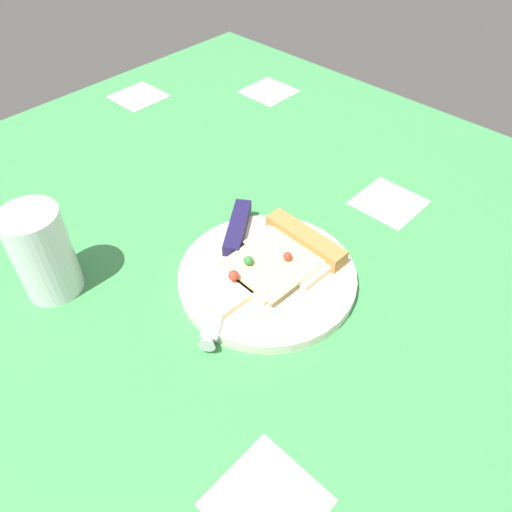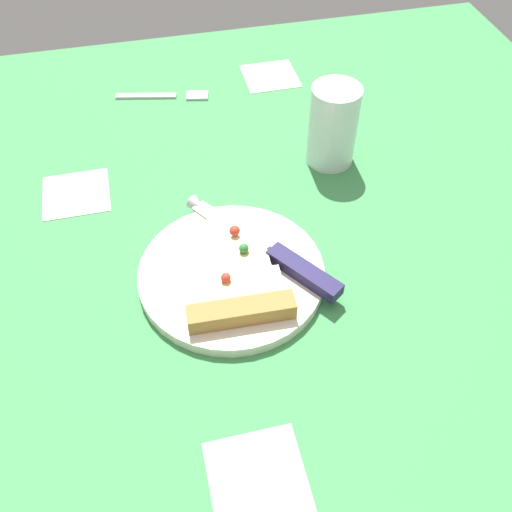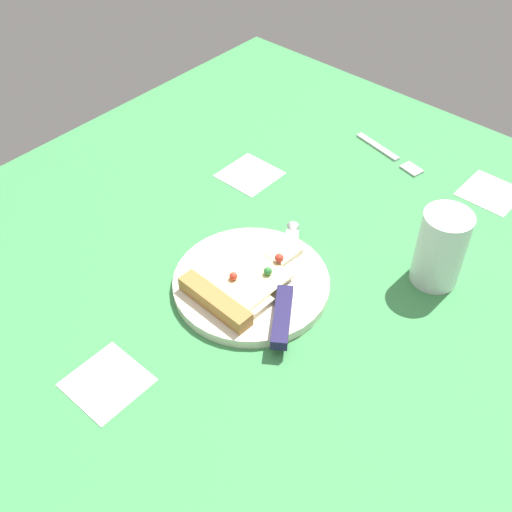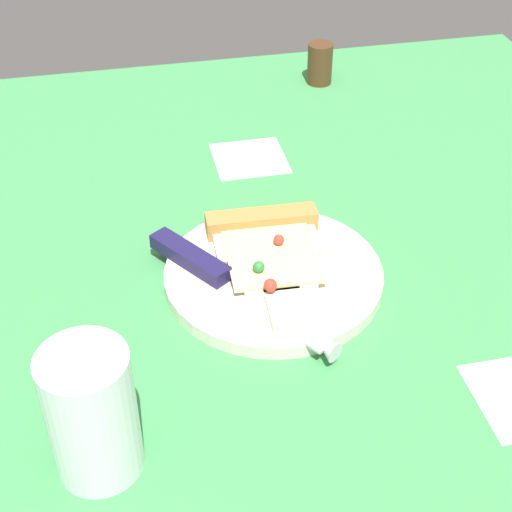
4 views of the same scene
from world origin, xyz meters
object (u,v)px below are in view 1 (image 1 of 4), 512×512
object	(u,v)px
drinking_glass	(42,253)
knife	(231,252)
pizza_slice	(282,258)
plate	(267,277)

from	to	relation	value
drinking_glass	knife	bearing A→B (deg)	144.12
knife	pizza_slice	bearing A→B (deg)	176.76
drinking_glass	pizza_slice	bearing A→B (deg)	139.00
knife	drinking_glass	bearing A→B (deg)	19.46
plate	pizza_slice	world-z (taller)	pizza_slice
knife	plate	bearing A→B (deg)	154.17
plate	knife	distance (cm)	5.73
pizza_slice	knife	distance (cm)	6.56
plate	pizza_slice	xyz separation A→B (cm)	(-2.56, 0.09, 1.53)
plate	pizza_slice	bearing A→B (deg)	177.99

